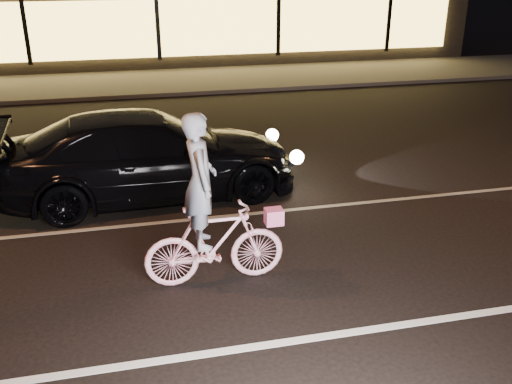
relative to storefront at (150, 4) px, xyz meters
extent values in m
plane|color=black|center=(0.00, -18.97, -2.15)|extent=(90.00, 90.00, 0.00)
cube|color=silver|center=(0.00, -20.47, -2.14)|extent=(60.00, 0.12, 0.01)
cube|color=gray|center=(0.00, -16.97, -2.14)|extent=(60.00, 0.10, 0.01)
cube|color=#383533|center=(0.00, -5.97, -2.09)|extent=(30.00, 4.00, 0.12)
cube|color=black|center=(0.00, 0.03, -0.15)|extent=(25.00, 8.00, 4.00)
cube|color=#FFCD59|center=(0.00, -4.07, -0.55)|extent=(23.00, 0.15, 2.00)
cube|color=black|center=(-4.50, -4.15, -0.55)|extent=(0.15, 0.08, 2.20)
cube|color=black|center=(0.00, -4.15, -0.55)|extent=(0.15, 0.08, 2.20)
cube|color=black|center=(4.50, -4.15, -0.55)|extent=(0.15, 0.08, 2.20)
cube|color=black|center=(9.00, -4.15, -0.55)|extent=(0.15, 0.08, 2.20)
imported|color=#FF5082|center=(-0.37, -18.97, -1.58)|extent=(1.88, 0.53, 1.13)
imported|color=silver|center=(-0.54, -18.97, -0.67)|extent=(0.42, 0.65, 1.78)
cube|color=#EF3E74|center=(0.43, -18.97, -1.27)|extent=(0.24, 0.19, 0.22)
imported|color=black|center=(-1.02, -15.72, -1.38)|extent=(5.45, 2.51, 1.54)
sphere|color=#FFF2BF|center=(1.49, -14.85, -1.44)|extent=(0.26, 0.26, 0.26)
sphere|color=#FFF2BF|center=(1.58, -16.26, -1.44)|extent=(0.26, 0.26, 0.26)
camera|label=1|loc=(-1.36, -25.61, 1.98)|focal=40.00mm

